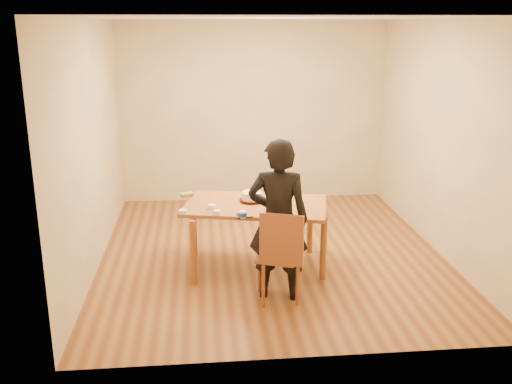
{
  "coord_description": "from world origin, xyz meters",
  "views": [
    {
      "loc": [
        -0.8,
        -6.31,
        2.65
      ],
      "look_at": [
        -0.23,
        -0.45,
        0.9
      ],
      "focal_mm": 40.0,
      "sensor_mm": 36.0,
      "label": 1
    }
  ],
  "objects": [
    {
      "name": "room_shell",
      "position": [
        0.0,
        0.34,
        1.35
      ],
      "size": [
        4.0,
        4.5,
        2.7
      ],
      "color": "brown",
      "rests_on": "ground"
    },
    {
      "name": "person",
      "position": [
        -0.08,
        -1.13,
        0.81
      ],
      "size": [
        0.66,
        0.5,
        1.62
      ],
      "primitive_type": "imported",
      "rotation": [
        0.0,
        0.0,
        2.95
      ],
      "color": "black",
      "rests_on": "floor"
    },
    {
      "name": "ramekin_multi",
      "position": [
        -1.01,
        -0.66,
        0.77
      ],
      "size": [
        0.09,
        0.09,
        0.04
      ],
      "primitive_type": "cylinder",
      "color": "white",
      "rests_on": "dining_table"
    },
    {
      "name": "dining_table",
      "position": [
        -0.23,
        -0.4,
        0.73
      ],
      "size": [
        1.69,
        1.22,
        0.04
      ],
      "primitive_type": "cube",
      "rotation": [
        0.0,
        0.0,
        -0.22
      ],
      "color": "brown",
      "rests_on": "floor"
    },
    {
      "name": "ramekin_yellow",
      "position": [
        -0.7,
        -0.52,
        0.77
      ],
      "size": [
        0.09,
        0.09,
        0.04
      ],
      "primitive_type": "cylinder",
      "color": "white",
      "rests_on": "dining_table"
    },
    {
      "name": "frosting_tub",
      "position": [
        -0.4,
        -0.85,
        0.78
      ],
      "size": [
        0.08,
        0.08,
        0.07
      ],
      "primitive_type": "cylinder",
      "color": "white",
      "rests_on": "dining_table"
    },
    {
      "name": "frosting_lid",
      "position": [
        -0.42,
        -0.75,
        0.75
      ],
      "size": [
        0.1,
        0.1,
        0.01
      ],
      "primitive_type": "cylinder",
      "color": "#1E1692",
      "rests_on": "dining_table"
    },
    {
      "name": "candy_box_pink",
      "position": [
        -0.97,
        -0.05,
        0.76
      ],
      "size": [
        0.15,
        0.13,
        0.02
      ],
      "primitive_type": "cube",
      "rotation": [
        0.0,
        0.0,
        0.53
      ],
      "color": "#C12D72",
      "rests_on": "dining_table"
    },
    {
      "name": "cake_plate",
      "position": [
        -0.25,
        -0.3,
        0.76
      ],
      "size": [
        0.28,
        0.28,
        0.02
      ],
      "primitive_type": "cylinder",
      "color": "red",
      "rests_on": "dining_table"
    },
    {
      "name": "candy_box_green",
      "position": [
        -0.98,
        -0.05,
        0.78
      ],
      "size": [
        0.16,
        0.11,
        0.02
      ],
      "primitive_type": "cube",
      "rotation": [
        0.0,
        0.0,
        0.31
      ],
      "color": "green",
      "rests_on": "candy_box_pink"
    },
    {
      "name": "dining_chair",
      "position": [
        -0.08,
        -1.18,
        0.45
      ],
      "size": [
        0.5,
        0.5,
        0.04
      ],
      "primitive_type": "cube",
      "rotation": [
        0.0,
        0.0,
        -0.36
      ],
      "color": "brown",
      "rests_on": "floor"
    },
    {
      "name": "cake",
      "position": [
        -0.25,
        -0.3,
        0.81
      ],
      "size": [
        0.23,
        0.23,
        0.07
      ],
      "primitive_type": "cylinder",
      "color": "white",
      "rests_on": "cake_plate"
    },
    {
      "name": "frosting_dollop",
      "position": [
        -0.42,
        -0.75,
        0.77
      ],
      "size": [
        0.04,
        0.04,
        0.02
      ],
      "primitive_type": "ellipsoid",
      "color": "white",
      "rests_on": "frosting_lid"
    },
    {
      "name": "frosting_dome",
      "position": [
        -0.25,
        -0.3,
        0.86
      ],
      "size": [
        0.23,
        0.23,
        0.03
      ],
      "primitive_type": "ellipsoid",
      "color": "white",
      "rests_on": "cake"
    },
    {
      "name": "ramekin_green",
      "position": [
        -0.66,
        -0.7,
        0.77
      ],
      "size": [
        0.08,
        0.08,
        0.04
      ],
      "primitive_type": "cylinder",
      "color": "white",
      "rests_on": "dining_table"
    },
    {
      "name": "spatula",
      "position": [
        -0.37,
        -0.86,
        0.75
      ],
      "size": [
        0.17,
        0.06,
        0.01
      ],
      "primitive_type": "cube",
      "rotation": [
        0.0,
        0.0,
        0.25
      ],
      "color": "black",
      "rests_on": "dining_table"
    }
  ]
}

